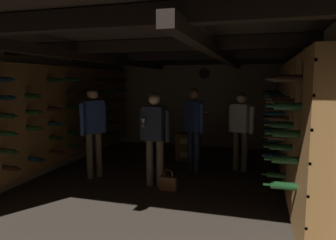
# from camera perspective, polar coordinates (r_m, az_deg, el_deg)

# --- Properties ---
(ground_plane) EXTENTS (8.40, 8.40, 0.00)m
(ground_plane) POSITION_cam_1_polar(r_m,az_deg,el_deg) (5.63, -1.10, -11.21)
(ground_plane) COLOR #473D33
(room_shell) EXTENTS (4.72, 6.52, 2.41)m
(room_shell) POSITION_cam_1_polar(r_m,az_deg,el_deg) (5.62, -0.30, 3.46)
(room_shell) COLOR tan
(room_shell) RESTS_ON ground_plane
(wine_crate_stack) EXTENTS (0.52, 0.35, 0.60)m
(wine_crate_stack) POSITION_cam_1_polar(r_m,az_deg,el_deg) (7.09, 3.72, -4.87)
(wine_crate_stack) COLOR brown
(wine_crate_stack) RESTS_ON ground_plane
(display_bottle) EXTENTS (0.08, 0.08, 0.35)m
(display_bottle) POSITION_cam_1_polar(r_m,az_deg,el_deg) (7.00, 4.43, -1.41)
(display_bottle) COLOR black
(display_bottle) RESTS_ON wine_crate_stack
(person_host_center) EXTENTS (0.54, 0.33, 1.59)m
(person_host_center) POSITION_cam_1_polar(r_m,az_deg,el_deg) (5.19, -2.47, -1.95)
(person_host_center) COLOR brown
(person_host_center) RESTS_ON ground_plane
(person_guest_rear_center) EXTENTS (0.45, 0.39, 1.64)m
(person_guest_rear_center) POSITION_cam_1_polar(r_m,az_deg,el_deg) (6.00, 4.74, -0.41)
(person_guest_rear_center) COLOR #232D4C
(person_guest_rear_center) RESTS_ON ground_plane
(person_guest_far_right) EXTENTS (0.49, 0.35, 1.55)m
(person_guest_far_right) POSITION_cam_1_polar(r_m,az_deg,el_deg) (6.28, 13.17, -0.78)
(person_guest_far_right) COLOR brown
(person_guest_far_right) RESTS_ON ground_plane
(person_guest_mid_left) EXTENTS (0.35, 0.49, 1.66)m
(person_guest_mid_left) POSITION_cam_1_polar(r_m,az_deg,el_deg) (5.82, -13.45, -0.62)
(person_guest_mid_left) COLOR brown
(person_guest_mid_left) RESTS_ON ground_plane
(handbag) EXTENTS (0.28, 0.12, 0.35)m
(handbag) POSITION_cam_1_polar(r_m,az_deg,el_deg) (5.20, 0.03, -11.39)
(handbag) COLOR brown
(handbag) RESTS_ON ground_plane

